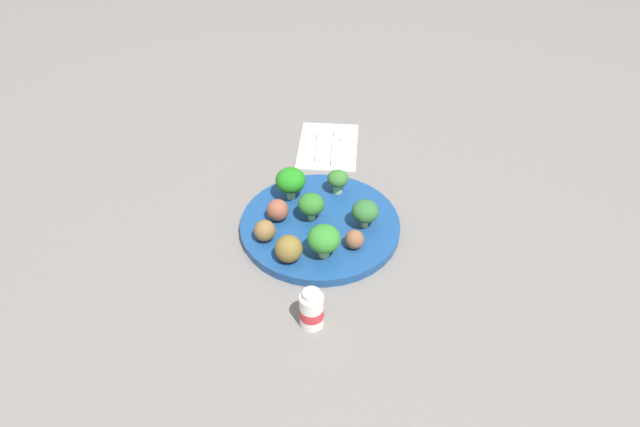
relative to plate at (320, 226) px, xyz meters
The scene contains 15 objects.
ground_plane 0.01m from the plate, ahead, with size 4.00×4.00×0.00m, color slate.
plate is the anchor object (origin of this frame).
broccoli_floret_far_rim 0.09m from the plate, 88.40° to the right, with size 0.05×0.05×0.05m.
broccoli_floret_back_left 0.04m from the plate, 65.53° to the left, with size 0.05×0.05×0.05m.
broccoli_floret_front_left 0.10m from the plate, 13.32° to the right, with size 0.04×0.04×0.05m.
broccoli_floret_center 0.10m from the plate, 45.26° to the left, with size 0.05×0.05×0.06m.
broccoli_floret_mid_left 0.09m from the plate, 168.17° to the right, with size 0.05×0.05×0.06m.
meatball_mid_right 0.09m from the plate, 129.80° to the right, with size 0.03×0.03×0.03m, color brown.
meatball_front_right 0.11m from the plate, 122.16° to the left, with size 0.04×0.04×0.04m, color brown.
meatball_far_rim 0.11m from the plate, 158.40° to the left, with size 0.05×0.05×0.05m, color brown.
meatball_back_left 0.08m from the plate, 91.40° to the left, with size 0.04×0.04×0.04m, color brown.
napkin 0.26m from the plate, ahead, with size 0.17×0.12×0.01m, color white.
fork 0.27m from the plate, ahead, with size 0.12×0.03×0.01m.
knife 0.27m from the plate, ahead, with size 0.15×0.03×0.01m.
yogurt_bottle 0.21m from the plate, behind, with size 0.04×0.04×0.07m.
Camera 1 is at (-0.78, -0.10, 0.71)m, focal length 33.82 mm.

